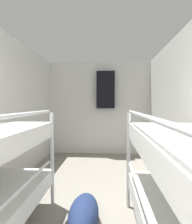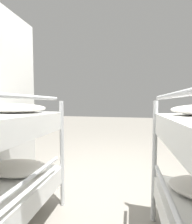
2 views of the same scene
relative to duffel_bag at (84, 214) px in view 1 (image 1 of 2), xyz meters
The scene contains 3 objects.
wall_back 2.90m from the duffel_bag, 89.65° to the left, with size 2.63×0.06×2.31m.
duffel_bag is the anchor object (origin of this frame).
hanging_coat 2.96m from the duffel_bag, 86.07° to the left, with size 0.44×0.12×0.90m.
Camera 1 is at (0.23, 0.36, 1.26)m, focal length 28.00 mm.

